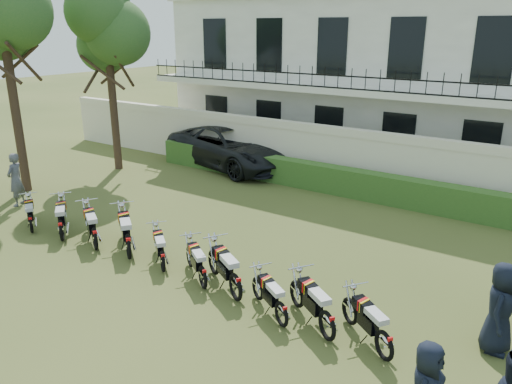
{
  "coord_description": "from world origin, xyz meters",
  "views": [
    {
      "loc": [
        7.62,
        -8.94,
        5.87
      ],
      "look_at": [
        -0.3,
        2.77,
        1.16
      ],
      "focal_mm": 35.0,
      "sensor_mm": 36.0,
      "label": 1
    }
  ],
  "objects_px": {
    "motorcycle_2": "(94,234)",
    "motorcycle_3": "(128,241)",
    "officer_3": "(500,308)",
    "motorcycle_9": "(385,339)",
    "motorcycle_8": "(327,319)",
    "suv": "(231,147)",
    "motorcycle_0": "(31,220)",
    "motorcycle_6": "(236,281)",
    "motorcycle_1": "(61,226)",
    "motorcycle_4": "(162,256)",
    "motorcycle_7": "(282,309)",
    "tree_west_near": "(107,26)",
    "motorcycle_5": "(203,272)",
    "inspector": "(16,180)"
  },
  "relations": [
    {
      "from": "tree_west_near",
      "to": "suv",
      "type": "bearing_deg",
      "value": 38.04
    },
    {
      "from": "motorcycle_2",
      "to": "motorcycle_0",
      "type": "bearing_deg",
      "value": 127.29
    },
    {
      "from": "motorcycle_8",
      "to": "suv",
      "type": "relative_size",
      "value": 0.26
    },
    {
      "from": "inspector",
      "to": "motorcycle_6",
      "type": "bearing_deg",
      "value": 62.24
    },
    {
      "from": "motorcycle_0",
      "to": "inspector",
      "type": "bearing_deg",
      "value": 97.45
    },
    {
      "from": "motorcycle_1",
      "to": "motorcycle_8",
      "type": "bearing_deg",
      "value": -52.18
    },
    {
      "from": "tree_west_near",
      "to": "motorcycle_8",
      "type": "distance_m",
      "value": 15.42
    },
    {
      "from": "motorcycle_4",
      "to": "motorcycle_7",
      "type": "height_order",
      "value": "motorcycle_4"
    },
    {
      "from": "motorcycle_0",
      "to": "motorcycle_3",
      "type": "height_order",
      "value": "motorcycle_3"
    },
    {
      "from": "motorcycle_2",
      "to": "motorcycle_3",
      "type": "xyz_separation_m",
      "value": [
        1.19,
        0.13,
        0.03
      ]
    },
    {
      "from": "tree_west_near",
      "to": "motorcycle_0",
      "type": "relative_size",
      "value": 5.28
    },
    {
      "from": "suv",
      "to": "motorcycle_9",
      "type": "bearing_deg",
      "value": -118.79
    },
    {
      "from": "motorcycle_1",
      "to": "motorcycle_6",
      "type": "relative_size",
      "value": 0.9
    },
    {
      "from": "motorcycle_0",
      "to": "motorcycle_7",
      "type": "bearing_deg",
      "value": -57.9
    },
    {
      "from": "motorcycle_3",
      "to": "motorcycle_4",
      "type": "height_order",
      "value": "motorcycle_3"
    },
    {
      "from": "motorcycle_3",
      "to": "motorcycle_6",
      "type": "distance_m",
      "value": 3.59
    },
    {
      "from": "motorcycle_9",
      "to": "inspector",
      "type": "distance_m",
      "value": 13.5
    },
    {
      "from": "motorcycle_4",
      "to": "motorcycle_9",
      "type": "bearing_deg",
      "value": -53.97
    },
    {
      "from": "motorcycle_2",
      "to": "motorcycle_9",
      "type": "distance_m",
      "value": 8.27
    },
    {
      "from": "motorcycle_2",
      "to": "officer_3",
      "type": "xyz_separation_m",
      "value": [
        9.9,
        1.34,
        0.4
      ]
    },
    {
      "from": "tree_west_near",
      "to": "motorcycle_6",
      "type": "xyz_separation_m",
      "value": [
        10.68,
        -6.02,
        -5.38
      ]
    },
    {
      "from": "motorcycle_4",
      "to": "motorcycle_9",
      "type": "height_order",
      "value": "motorcycle_9"
    },
    {
      "from": "motorcycle_7",
      "to": "officer_3",
      "type": "bearing_deg",
      "value": -34.78
    },
    {
      "from": "motorcycle_3",
      "to": "motorcycle_9",
      "type": "height_order",
      "value": "motorcycle_3"
    },
    {
      "from": "motorcycle_5",
      "to": "officer_3",
      "type": "bearing_deg",
      "value": -43.18
    },
    {
      "from": "motorcycle_3",
      "to": "motorcycle_5",
      "type": "height_order",
      "value": "motorcycle_3"
    },
    {
      "from": "motorcycle_4",
      "to": "suv",
      "type": "height_order",
      "value": "suv"
    },
    {
      "from": "motorcycle_1",
      "to": "inspector",
      "type": "height_order",
      "value": "inspector"
    },
    {
      "from": "motorcycle_1",
      "to": "motorcycle_9",
      "type": "height_order",
      "value": "motorcycle_1"
    },
    {
      "from": "motorcycle_4",
      "to": "motorcycle_6",
      "type": "distance_m",
      "value": 2.33
    },
    {
      "from": "motorcycle_2",
      "to": "inspector",
      "type": "bearing_deg",
      "value": 110.82
    },
    {
      "from": "motorcycle_1",
      "to": "motorcycle_3",
      "type": "height_order",
      "value": "motorcycle_3"
    },
    {
      "from": "motorcycle_3",
      "to": "motorcycle_6",
      "type": "bearing_deg",
      "value": -54.87
    },
    {
      "from": "motorcycle_1",
      "to": "motorcycle_2",
      "type": "relative_size",
      "value": 0.92
    },
    {
      "from": "motorcycle_4",
      "to": "suv",
      "type": "relative_size",
      "value": 0.22
    },
    {
      "from": "motorcycle_1",
      "to": "motorcycle_2",
      "type": "distance_m",
      "value": 1.28
    },
    {
      "from": "motorcycle_1",
      "to": "motorcycle_3",
      "type": "relative_size",
      "value": 0.92
    },
    {
      "from": "officer_3",
      "to": "motorcycle_4",
      "type": "bearing_deg",
      "value": 101.46
    },
    {
      "from": "motorcycle_0",
      "to": "motorcycle_8",
      "type": "xyz_separation_m",
      "value": [
        9.67,
        0.1,
        0.05
      ]
    },
    {
      "from": "tree_west_near",
      "to": "suv",
      "type": "height_order",
      "value": "tree_west_near"
    },
    {
      "from": "officer_3",
      "to": "motorcycle_9",
      "type": "bearing_deg",
      "value": 134.46
    },
    {
      "from": "motorcycle_0",
      "to": "motorcycle_2",
      "type": "height_order",
      "value": "motorcycle_2"
    },
    {
      "from": "motorcycle_4",
      "to": "motorcycle_2",
      "type": "bearing_deg",
      "value": 130.97
    },
    {
      "from": "motorcycle_7",
      "to": "inspector",
      "type": "relative_size",
      "value": 0.81
    },
    {
      "from": "motorcycle_2",
      "to": "inspector",
      "type": "distance_m",
      "value": 5.28
    },
    {
      "from": "motorcycle_3",
      "to": "motorcycle_4",
      "type": "relative_size",
      "value": 1.25
    },
    {
      "from": "motorcycle_5",
      "to": "motorcycle_7",
      "type": "bearing_deg",
      "value": -62.84
    },
    {
      "from": "tree_west_near",
      "to": "motorcycle_9",
      "type": "xyz_separation_m",
      "value": [
        14.17,
        -6.18,
        -5.43
      ]
    },
    {
      "from": "motorcycle_0",
      "to": "motorcycle_3",
      "type": "bearing_deg",
      "value": -51.61
    },
    {
      "from": "motorcycle_5",
      "to": "inspector",
      "type": "distance_m",
      "value": 9.06
    }
  ]
}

